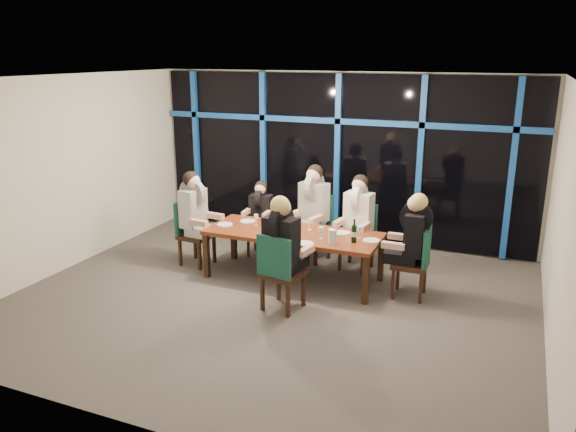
{
  "coord_description": "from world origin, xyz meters",
  "views": [
    {
      "loc": [
        2.97,
        -6.54,
        3.31
      ],
      "look_at": [
        0.0,
        0.6,
        1.05
      ],
      "focal_mm": 35.0,
      "sensor_mm": 36.0,
      "label": 1
    }
  ],
  "objects": [
    {
      "name": "chair_end_left",
      "position": [
        -1.76,
        0.79,
        0.58
      ],
      "size": [
        0.53,
        0.53,
        1.04
      ],
      "rotation": [
        0.0,
        0.0,
        1.46
      ],
      "color": "black",
      "rests_on": "ground"
    },
    {
      "name": "wine_glass_a",
      "position": [
        -0.27,
        0.72,
        0.87
      ],
      "size": [
        0.06,
        0.06,
        0.16
      ],
      "color": "silver",
      "rests_on": "dining_table"
    },
    {
      "name": "plate_far_mid",
      "position": [
        -0.15,
        1.14,
        0.76
      ],
      "size": [
        0.24,
        0.24,
        0.01
      ],
      "primitive_type": "cylinder",
      "color": "white",
      "rests_on": "dining_table"
    },
    {
      "name": "wine_glass_b",
      "position": [
        0.19,
        0.98,
        0.88
      ],
      "size": [
        0.07,
        0.07,
        0.17
      ],
      "color": "white",
      "rests_on": "dining_table"
    },
    {
      "name": "diner_end_left",
      "position": [
        -1.67,
        0.78,
        0.99
      ],
      "size": [
        0.67,
        0.55,
        1.02
      ],
      "rotation": [
        0.0,
        0.0,
        1.46
      ],
      "color": "black",
      "rests_on": "ground"
    },
    {
      "name": "wine_glass_e",
      "position": [
        0.98,
        0.89,
        0.88
      ],
      "size": [
        0.07,
        0.07,
        0.18
      ],
      "color": "silver",
      "rests_on": "dining_table"
    },
    {
      "name": "plate_near_mid",
      "position": [
        0.35,
        0.36,
        0.76
      ],
      "size": [
        0.24,
        0.24,
        0.01
      ],
      "primitive_type": "cylinder",
      "color": "white",
      "rests_on": "dining_table"
    },
    {
      "name": "dining_table",
      "position": [
        0.0,
        0.8,
        0.68
      ],
      "size": [
        2.6,
        1.0,
        0.75
      ],
      "color": "brown",
      "rests_on": "ground"
    },
    {
      "name": "diner_far_left",
      "position": [
        -0.9,
        1.57,
        0.83
      ],
      "size": [
        0.45,
        0.56,
        0.85
      ],
      "rotation": [
        0.0,
        0.0,
        0.08
      ],
      "color": "black",
      "rests_on": "ground"
    },
    {
      "name": "diner_end_right",
      "position": [
        1.74,
        0.85,
        0.98
      ],
      "size": [
        0.64,
        0.51,
        1.0
      ],
      "rotation": [
        0.0,
        0.0,
        4.73
      ],
      "color": "black",
      "rests_on": "ground"
    },
    {
      "name": "plate_far_left",
      "position": [
        -0.86,
        1.01,
        0.76
      ],
      "size": [
        0.24,
        0.24,
        0.01
      ],
      "primitive_type": "cylinder",
      "color": "white",
      "rests_on": "dining_table"
    },
    {
      "name": "diner_far_mid",
      "position": [
        -0.02,
        1.69,
        1.03
      ],
      "size": [
        0.61,
        0.73,
        1.06
      ],
      "rotation": [
        0.0,
        0.0,
        -0.22
      ],
      "color": "black",
      "rests_on": "ground"
    },
    {
      "name": "chair_near_mid",
      "position": [
        0.24,
        -0.29,
        0.6
      ],
      "size": [
        0.57,
        0.57,
        1.07
      ],
      "rotation": [
        0.0,
        0.0,
        2.98
      ],
      "color": "black",
      "rests_on": "ground"
    },
    {
      "name": "plate_far_right",
      "position": [
        0.69,
        1.01,
        0.76
      ],
      "size": [
        0.24,
        0.24,
        0.01
      ],
      "primitive_type": "cylinder",
      "color": "white",
      "rests_on": "dining_table"
    },
    {
      "name": "plate_end_left",
      "position": [
        -1.11,
        0.72,
        0.76
      ],
      "size": [
        0.24,
        0.24,
        0.01
      ],
      "primitive_type": "cylinder",
      "color": "white",
      "rests_on": "dining_table"
    },
    {
      "name": "plate_end_right",
      "position": [
        1.18,
        0.84,
        0.76
      ],
      "size": [
        0.24,
        0.24,
        0.01
      ],
      "primitive_type": "cylinder",
      "color": "white",
      "rests_on": "dining_table"
    },
    {
      "name": "water_pitcher",
      "position": [
        0.69,
        0.54,
        0.85
      ],
      "size": [
        0.12,
        0.11,
        0.2
      ],
      "rotation": [
        0.0,
        0.0,
        -0.33
      ],
      "color": "silver",
      "rests_on": "dining_table"
    },
    {
      "name": "room",
      "position": [
        0.0,
        0.0,
        2.02
      ],
      "size": [
        7.04,
        7.0,
        3.02
      ],
      "color": "#56514C",
      "rests_on": "ground"
    },
    {
      "name": "wine_glass_c",
      "position": [
        0.48,
        0.66,
        0.88
      ],
      "size": [
        0.07,
        0.07,
        0.18
      ],
      "color": "silver",
      "rests_on": "dining_table"
    },
    {
      "name": "chair_end_right",
      "position": [
        1.83,
        0.85,
        0.57
      ],
      "size": [
        0.48,
        0.48,
        1.02
      ],
      "rotation": [
        0.0,
        0.0,
        4.73
      ],
      "color": "black",
      "rests_on": "ground"
    },
    {
      "name": "chair_far_mid",
      "position": [
        -0.0,
        1.78,
        0.61
      ],
      "size": [
        0.6,
        0.6,
        1.09
      ],
      "rotation": [
        0.0,
        0.0,
        -0.22
      ],
      "color": "black",
      "rests_on": "ground"
    },
    {
      "name": "wine_glass_d",
      "position": [
        -0.66,
        0.91,
        0.87
      ],
      "size": [
        0.06,
        0.06,
        0.17
      ],
      "color": "white",
      "rests_on": "dining_table"
    },
    {
      "name": "tea_light",
      "position": [
        -0.17,
        0.54,
        0.77
      ],
      "size": [
        0.06,
        0.06,
        0.03
      ],
      "primitive_type": "cylinder",
      "color": "#F8A24A",
      "rests_on": "dining_table"
    },
    {
      "name": "diner_near_mid",
      "position": [
        0.26,
        -0.2,
        1.02
      ],
      "size": [
        0.58,
        0.71,
        1.04
      ],
      "rotation": [
        0.0,
        0.0,
        2.98
      ],
      "color": "black",
      "rests_on": "ground"
    },
    {
      "name": "window_wall",
      "position": [
        0.01,
        2.93,
        1.55
      ],
      "size": [
        6.86,
        0.43,
        2.94
      ],
      "color": "black",
      "rests_on": "ground"
    },
    {
      "name": "wine_bottle",
      "position": [
        0.96,
        0.69,
        0.88
      ],
      "size": [
        0.08,
        0.08,
        0.34
      ],
      "rotation": [
        0.0,
        0.0,
        0.04
      ],
      "color": "black",
      "rests_on": "dining_table"
    },
    {
      "name": "chair_far_left",
      "position": [
        -0.91,
        1.65,
        0.49
      ],
      "size": [
        0.43,
        0.43,
        0.87
      ],
      "rotation": [
        0.0,
        0.0,
        0.08
      ],
      "color": "black",
      "rests_on": "ground"
    },
    {
      "name": "chair_far_right",
      "position": [
        0.78,
        1.66,
        0.58
      ],
      "size": [
        0.54,
        0.54,
        1.03
      ],
      "rotation": [
        0.0,
        0.0,
        -0.13
      ],
      "color": "black",
      "rests_on": "ground"
    },
    {
      "name": "diner_far_right",
      "position": [
        0.77,
        1.57,
        0.99
      ],
      "size": [
        0.55,
        0.67,
        1.01
      ],
      "rotation": [
        0.0,
        0.0,
        -0.13
      ],
      "color": "silver",
      "rests_on": "ground"
    }
  ]
}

